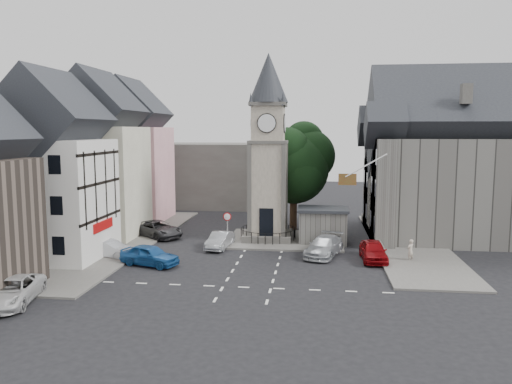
# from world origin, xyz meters

# --- Properties ---
(ground) EXTENTS (120.00, 120.00, 0.00)m
(ground) POSITION_xyz_m (0.00, 0.00, 0.00)
(ground) COLOR black
(ground) RESTS_ON ground
(pavement_west) EXTENTS (6.00, 30.00, 0.14)m
(pavement_west) POSITION_xyz_m (-12.50, 6.00, 0.07)
(pavement_west) COLOR #595651
(pavement_west) RESTS_ON ground
(pavement_east) EXTENTS (6.00, 26.00, 0.14)m
(pavement_east) POSITION_xyz_m (12.00, 8.00, 0.07)
(pavement_east) COLOR #595651
(pavement_east) RESTS_ON ground
(central_island) EXTENTS (10.00, 8.00, 0.16)m
(central_island) POSITION_xyz_m (1.50, 8.00, 0.08)
(central_island) COLOR #595651
(central_island) RESTS_ON ground
(road_markings) EXTENTS (20.00, 8.00, 0.01)m
(road_markings) POSITION_xyz_m (0.00, -5.50, 0.01)
(road_markings) COLOR silver
(road_markings) RESTS_ON ground
(clock_tower) EXTENTS (4.86, 4.86, 16.25)m
(clock_tower) POSITION_xyz_m (0.00, 7.99, 8.12)
(clock_tower) COLOR #4C4944
(clock_tower) RESTS_ON ground
(stone_shelter) EXTENTS (4.30, 3.30, 3.08)m
(stone_shelter) POSITION_xyz_m (4.80, 7.50, 1.55)
(stone_shelter) COLOR #585551
(stone_shelter) RESTS_ON ground
(town_tree) EXTENTS (7.20, 7.20, 10.80)m
(town_tree) POSITION_xyz_m (2.00, 13.00, 6.97)
(town_tree) COLOR black
(town_tree) RESTS_ON ground
(warning_sign_post) EXTENTS (0.70, 0.19, 2.85)m
(warning_sign_post) POSITION_xyz_m (-3.20, 5.43, 2.03)
(warning_sign_post) COLOR black
(warning_sign_post) RESTS_ON ground
(terrace_pink) EXTENTS (8.10, 7.60, 12.80)m
(terrace_pink) POSITION_xyz_m (-15.50, 16.00, 6.58)
(terrace_pink) COLOR pink
(terrace_pink) RESTS_ON ground
(terrace_cream) EXTENTS (8.10, 7.60, 12.80)m
(terrace_cream) POSITION_xyz_m (-15.50, 8.00, 6.58)
(terrace_cream) COLOR beige
(terrace_cream) RESTS_ON ground
(terrace_tudor) EXTENTS (8.10, 7.60, 12.00)m
(terrace_tudor) POSITION_xyz_m (-15.50, 0.00, 6.19)
(terrace_tudor) COLOR silver
(terrace_tudor) RESTS_ON ground
(backdrop_west) EXTENTS (20.00, 10.00, 8.00)m
(backdrop_west) POSITION_xyz_m (-12.00, 28.00, 4.00)
(backdrop_west) COLOR #4C4944
(backdrop_west) RESTS_ON ground
(east_building) EXTENTS (14.40, 11.40, 12.60)m
(east_building) POSITION_xyz_m (15.59, 11.00, 6.26)
(east_building) COLOR #585551
(east_building) RESTS_ON ground
(east_boundary_wall) EXTENTS (0.40, 16.00, 0.90)m
(east_boundary_wall) POSITION_xyz_m (9.20, 10.00, 0.45)
(east_boundary_wall) COLOR #585551
(east_boundary_wall) RESTS_ON ground
(flagpole) EXTENTS (3.68, 0.10, 2.74)m
(flagpole) POSITION_xyz_m (8.00, 4.00, 7.00)
(flagpole) COLOR white
(flagpole) RESTS_ON ground
(car_west_blue) EXTENTS (4.76, 3.02, 1.51)m
(car_west_blue) POSITION_xyz_m (-7.69, -1.29, 0.75)
(car_west_blue) COLOR #1A5092
(car_west_blue) RESTS_ON ground
(car_west_silver) EXTENTS (4.20, 2.18, 1.32)m
(car_west_silver) POSITION_xyz_m (-11.50, 0.56, 0.66)
(car_west_silver) COLOR #A8ABB0
(car_west_silver) RESTS_ON ground
(car_west_grey) EXTENTS (5.82, 5.28, 1.51)m
(car_west_grey) POSITION_xyz_m (-10.12, 8.00, 0.75)
(car_west_grey) COLOR #2E2D30
(car_west_grey) RESTS_ON ground
(car_island_silver) EXTENTS (1.92, 4.25, 1.35)m
(car_island_silver) POSITION_xyz_m (-3.65, 4.50, 0.68)
(car_island_silver) COLOR #96999E
(car_island_silver) RESTS_ON ground
(car_island_east) EXTENTS (3.54, 5.58, 1.51)m
(car_island_east) POSITION_xyz_m (4.87, 3.04, 0.75)
(car_island_east) COLOR #B2B6BB
(car_island_east) RESTS_ON ground
(car_east_red) EXTENTS (1.93, 4.51, 1.52)m
(car_east_red) POSITION_xyz_m (8.50, 1.99, 0.76)
(car_east_red) COLOR maroon
(car_east_red) RESTS_ON ground
(van_sw_white) EXTENTS (3.48, 5.67, 1.47)m
(van_sw_white) POSITION_xyz_m (-12.73, -10.00, 0.73)
(van_sw_white) COLOR silver
(van_sw_white) RESTS_ON ground
(pedestrian) EXTENTS (0.73, 0.73, 1.70)m
(pedestrian) POSITION_xyz_m (11.19, 2.00, 0.85)
(pedestrian) COLOR #C0B19E
(pedestrian) RESTS_ON ground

